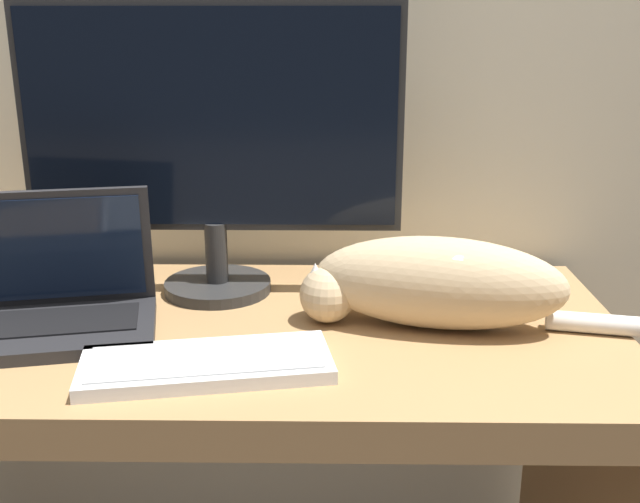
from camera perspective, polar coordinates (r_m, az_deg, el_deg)
name	(u,v)px	position (r m, az deg, el deg)	size (l,w,h in m)	color
desk	(222,412)	(1.31, -7.46, -12.03)	(1.31, 0.61, 0.73)	#A37A4C
monitor	(212,138)	(1.31, -8.25, 8.57)	(0.66, 0.19, 0.51)	#282828
laptop	(58,304)	(1.25, -19.31, -3.77)	(0.33, 0.26, 0.22)	#232326
external_keyboard	(207,364)	(1.08, -8.64, -8.46)	(0.37, 0.20, 0.02)	white
cat	(435,282)	(1.20, 8.72, -2.30)	(0.60, 0.22, 0.15)	#D1B284
small_toy	(453,285)	(1.33, 10.12, -2.50)	(0.06, 0.06, 0.06)	#2D6BB7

